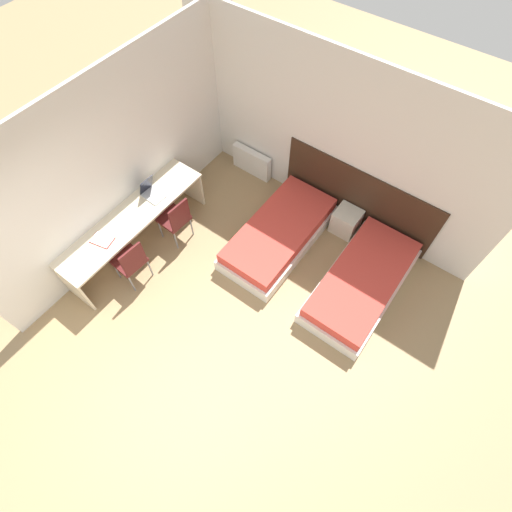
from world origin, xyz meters
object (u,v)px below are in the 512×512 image
Objects in this scene: nightstand at (346,221)px; chair_near_laptop at (176,218)px; bed_near_window at (279,234)px; laptop at (151,192)px; bed_near_door at (361,282)px; chair_near_notebook at (131,261)px.

chair_near_laptop reaches higher than nightstand.
chair_near_laptop is (-1.30, -0.87, 0.32)m from bed_near_window.
chair_near_laptop is 0.52m from laptop.
bed_near_door is at bearing 20.90° from chair_near_laptop.
bed_near_door is 2.24× the size of chair_near_notebook.
chair_near_notebook reaches higher than bed_near_door.
bed_near_window is 1.10m from nightstand.
chair_near_laptop is at bearing -140.10° from nightstand.
bed_near_window is 2.24× the size of chair_near_notebook.
laptop is at bearing -164.89° from bed_near_door.
chair_near_notebook is at bearing -125.84° from bed_near_window.
chair_near_notebook is at bearing -86.73° from chair_near_laptop.
laptop is (-3.19, -0.86, 0.60)m from bed_near_door.
chair_near_laptop is 1.00× the size of chair_near_notebook.
chair_near_notebook is 2.67× the size of laptop.
chair_near_notebook is (-2.75, -1.81, 0.32)m from bed_near_door.
laptop is (-1.74, -0.86, 0.60)m from bed_near_window.
bed_near_door is 2.91m from chair_near_laptop.
bed_near_door is 2.24× the size of chair_near_laptop.
laptop reaches higher than bed_near_window.
chair_near_notebook is at bearing -127.67° from nightstand.
nightstand is 2.66m from chair_near_laptop.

